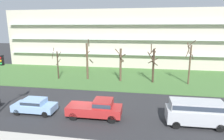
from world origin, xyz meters
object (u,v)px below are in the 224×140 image
object	(u,v)px
tree_left	(87,61)
sedan_blue_near_right	(35,105)
van_silver_center_right	(196,111)
pickup_red_near_left	(97,108)
tree_far_left	(58,64)
tree_center	(121,64)
tree_right	(153,64)
tree_far_right	(190,62)

from	to	relation	value
tree_left	sedan_blue_near_right	distance (m)	14.09
van_silver_center_right	pickup_red_near_left	bearing A→B (deg)	178.99
pickup_red_near_left	sedan_blue_near_right	bearing A→B (deg)	179.55
tree_far_left	van_silver_center_right	world-z (taller)	tree_far_left
tree_left	tree_center	world-z (taller)	tree_left
tree_far_left	pickup_red_near_left	size ratio (longest dim) A/B	1.00
tree_right	pickup_red_near_left	xyz separation A→B (m)	(-5.98, -13.53, -2.15)
pickup_red_near_left	sedan_blue_near_right	distance (m)	6.67
tree_far_right	pickup_red_near_left	distance (m)	17.84
tree_far_right	van_silver_center_right	distance (m)	13.77
tree_far_left	van_silver_center_right	distance (m)	23.50
pickup_red_near_left	van_silver_center_right	world-z (taller)	van_silver_center_right
tree_right	van_silver_center_right	world-z (taller)	tree_right
tree_far_left	pickup_red_near_left	bearing A→B (deg)	-52.47
tree_center	pickup_red_near_left	bearing A→B (deg)	-93.22
sedan_blue_near_right	tree_far_right	bearing A→B (deg)	36.04
pickup_red_near_left	van_silver_center_right	bearing A→B (deg)	-0.48
tree_far_right	sedan_blue_near_right	distance (m)	22.74
tree_right	sedan_blue_near_right	distance (m)	18.66
tree_far_left	tree_center	world-z (taller)	tree_center
pickup_red_near_left	sedan_blue_near_right	size ratio (longest dim) A/B	1.23
tree_left	sedan_blue_near_right	xyz separation A→B (m)	(-1.71, -13.77, -2.42)
tree_center	van_silver_center_right	xyz separation A→B (m)	(8.49, -13.46, -1.57)
tree_left	pickup_red_near_left	xyz separation A→B (m)	(4.96, -13.77, -2.28)
tree_far_left	tree_center	xyz separation A→B (m)	(10.90, 0.25, 0.27)
tree_far_left	pickup_red_near_left	world-z (taller)	tree_far_left
tree_left	van_silver_center_right	xyz separation A→B (m)	(14.20, -13.77, -1.90)
tree_center	van_silver_center_right	world-z (taller)	tree_center
tree_left	van_silver_center_right	distance (m)	19.87
tree_far_right	van_silver_center_right	bearing A→B (deg)	-99.50
sedan_blue_near_right	pickup_red_near_left	bearing A→B (deg)	-0.40
tree_far_right	sedan_blue_near_right	xyz separation A→B (m)	(-18.16, -13.41, -2.71)
tree_far_right	tree_left	bearing A→B (deg)	178.74
tree_far_left	van_silver_center_right	size ratio (longest dim) A/B	1.03
tree_right	tree_far_left	bearing A→B (deg)	-178.86
tree_center	tree_right	bearing A→B (deg)	0.80
tree_right	sedan_blue_near_right	bearing A→B (deg)	-133.08
tree_center	sedan_blue_near_right	bearing A→B (deg)	-118.89
tree_right	pickup_red_near_left	size ratio (longest dim) A/B	1.15
tree_far_left	sedan_blue_near_right	size ratio (longest dim) A/B	1.23
tree_far_left	tree_right	distance (m)	16.13
tree_right	pickup_red_near_left	bearing A→B (deg)	-113.85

